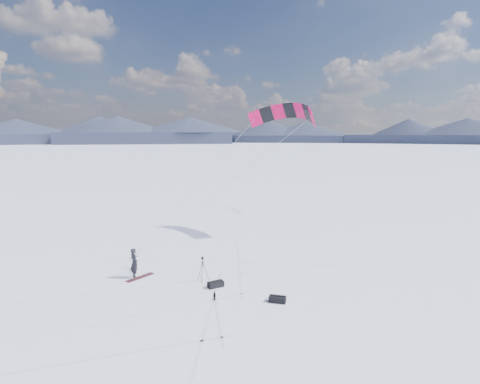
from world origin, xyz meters
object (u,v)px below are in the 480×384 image
gear_bag_a (216,284)px  gear_bag_b (277,299)px  snowkiter (135,278)px  tripod (203,266)px  snowboard (140,277)px

gear_bag_a → gear_bag_b: bearing=-62.0°
snowkiter → tripod: tripod is taller
snowboard → gear_bag_a: size_ratio=2.04×
gear_bag_a → snowkiter: bearing=132.8°
snowkiter → gear_bag_b: 7.85m
snowkiter → snowboard: snowkiter is taller
snowboard → tripod: (2.79, -1.90, 0.81)m
snowboard → gear_bag_a: 4.26m
snowkiter → gear_bag_a: snowkiter is taller
gear_bag_a → snowboard: bearing=131.9°
snowkiter → gear_bag_a: bearing=-142.9°
snowkiter → tripod: size_ratio=1.23×
tripod → gear_bag_b: (2.13, -3.87, -0.68)m
snowkiter → snowboard: (0.25, -0.14, 0.02)m
snowkiter → gear_bag_a: (3.34, -3.06, 0.15)m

